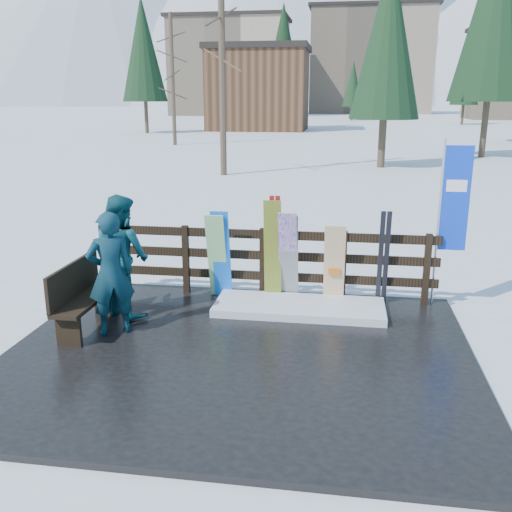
% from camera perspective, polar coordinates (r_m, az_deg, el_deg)
% --- Properties ---
extents(ground, '(700.00, 700.00, 0.00)m').
position_cam_1_polar(ground, '(7.52, -1.74, -10.11)').
color(ground, white).
rests_on(ground, ground).
extents(deck, '(6.00, 5.00, 0.08)m').
position_cam_1_polar(deck, '(7.51, -1.74, -9.84)').
color(deck, black).
rests_on(deck, ground).
extents(fence, '(5.60, 0.10, 1.15)m').
position_cam_1_polar(fence, '(9.30, 0.69, -0.18)').
color(fence, black).
rests_on(fence, deck).
extents(snow_patch, '(2.60, 1.00, 0.12)m').
position_cam_1_polar(snow_patch, '(8.85, 4.34, -5.13)').
color(snow_patch, white).
rests_on(snow_patch, deck).
extents(bench, '(0.41, 1.50, 0.97)m').
position_cam_1_polar(bench, '(8.39, -17.02, -3.66)').
color(bench, black).
rests_on(bench, deck).
extents(snowboard_0, '(0.29, 0.31, 1.48)m').
position_cam_1_polar(snowboard_0, '(9.18, -3.47, 0.11)').
color(snowboard_0, blue).
rests_on(snowboard_0, deck).
extents(snowboard_1, '(0.30, 0.39, 1.42)m').
position_cam_1_polar(snowboard_1, '(9.21, -3.93, -0.04)').
color(snowboard_1, white).
rests_on(snowboard_1, deck).
extents(snowboard_2, '(0.27, 0.24, 1.67)m').
position_cam_1_polar(snowboard_2, '(9.02, 1.67, 0.47)').
color(snowboard_2, '#C9E02F').
rests_on(snowboard_2, deck).
extents(snowboard_3, '(0.29, 0.48, 1.50)m').
position_cam_1_polar(snowboard_3, '(9.02, 3.20, -0.09)').
color(snowboard_3, white).
rests_on(snowboard_3, deck).
extents(snowboard_4, '(0.29, 0.39, 1.46)m').
position_cam_1_polar(snowboard_4, '(9.02, 3.31, -0.24)').
color(snowboard_4, black).
rests_on(snowboard_4, deck).
extents(snowboard_5, '(0.32, 0.29, 1.31)m').
position_cam_1_polar(snowboard_5, '(9.01, 7.83, -0.89)').
color(snowboard_5, silver).
rests_on(snowboard_5, deck).
extents(ski_pair_a, '(0.17, 0.26, 1.73)m').
position_cam_1_polar(ski_pair_a, '(9.08, 1.94, 0.77)').
color(ski_pair_a, '#A91419').
rests_on(ski_pair_a, deck).
extents(ski_pair_b, '(0.17, 0.23, 1.54)m').
position_cam_1_polar(ski_pair_b, '(9.07, 12.62, -0.26)').
color(ski_pair_b, black).
rests_on(ski_pair_b, deck).
extents(rental_flag, '(0.45, 0.04, 2.60)m').
position_cam_1_polar(rental_flag, '(9.20, 18.94, 4.86)').
color(rental_flag, silver).
rests_on(rental_flag, deck).
extents(person_front, '(0.75, 0.68, 1.73)m').
position_cam_1_polar(person_front, '(8.02, -14.35, -1.71)').
color(person_front, '#0F474A').
rests_on(person_front, deck).
extents(person_back, '(1.12, 1.06, 1.83)m').
position_cam_1_polar(person_back, '(8.69, -13.23, 0.04)').
color(person_back, '#124B56').
rests_on(person_back, deck).
extents(resort_buildings, '(73.00, 87.60, 22.60)m').
position_cam_1_polar(resort_buildings, '(122.25, 9.15, 18.36)').
color(resort_buildings, tan).
rests_on(resort_buildings, ground).
extents(trees, '(42.28, 68.64, 12.80)m').
position_cam_1_polar(trees, '(54.28, 10.23, 17.99)').
color(trees, '#382B1E').
rests_on(trees, ground).
extents(mountains, '(520.00, 260.00, 120.00)m').
position_cam_1_polar(mountains, '(338.56, 7.33, 23.32)').
color(mountains, white).
rests_on(mountains, ground).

